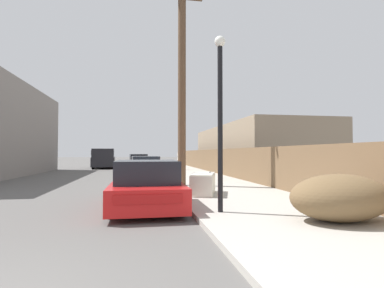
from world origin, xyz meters
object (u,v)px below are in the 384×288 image
Objects in this scene: utility_pole at (182,78)px; brush_pile at (340,198)px; car_parked_far at (138,162)px; pedestrian at (179,159)px; parked_sports_car_red at (146,186)px; car_parked_mid at (145,168)px; street_lamp at (220,108)px; pickup_truck at (104,159)px; discarded_fridge at (203,184)px.

brush_pile is (2.19, -7.29, -4.15)m from utility_pole.
car_parked_far is 2.72× the size of pedestrian.
parked_sports_car_red is 9.23m from car_parked_mid.
utility_pole reaches higher than street_lamp.
car_parked_mid is at bearing 106.70° from brush_pile.
pickup_truck reaches higher than car_parked_far.
utility_pole is 5.48× the size of pedestrian.
street_lamp is (1.68, -1.61, 1.99)m from parked_sports_car_red.
utility_pole is at bearing 69.77° from parked_sports_car_red.
street_lamp reaches higher than brush_pile.
car_parked_far is at bearing 100.43° from brush_pile.
parked_sports_car_red is 4.83m from brush_pile.
car_parked_far is at bearing 97.20° from utility_pole.
utility_pole reaches higher than discarded_fridge.
brush_pile is (3.66, -12.19, -0.02)m from car_parked_mid.
car_parked_far is at bearing 136.45° from pickup_truck.
car_parked_far reaches higher than car_parked_mid.
parked_sports_car_red reaches higher than discarded_fridge.
pedestrian reaches higher than car_parked_mid.
discarded_fridge is 0.87× the size of brush_pile.
pedestrian is (1.49, 11.78, -3.78)m from utility_pole.
utility_pole is at bearing 103.21° from pickup_truck.
pedestrian is at bearing 64.02° from car_parked_mid.
utility_pole reaches higher than pedestrian.
brush_pile is at bearing -32.43° from street_lamp.
car_parked_far is at bearing 114.67° from discarded_fridge.
discarded_fridge is 0.34× the size of pickup_truck.
brush_pile reaches higher than discarded_fridge.
car_parked_far is at bearing 95.31° from street_lamp.
street_lamp is (1.92, -20.69, 1.92)m from car_parked_far.
parked_sports_car_red is (-1.94, -1.46, 0.12)m from discarded_fridge.
utility_pole is at bearing 113.92° from discarded_fridge.
brush_pile is (7.37, -24.86, -0.34)m from pickup_truck.
street_lamp is at bearing -43.46° from parked_sports_car_red.
pickup_truck reaches higher than discarded_fridge.
utility_pole is 6.32m from street_lamp.
pickup_truck is (-3.31, 2.81, 0.29)m from car_parked_far.
utility_pole reaches higher than car_parked_mid.
car_parked_far is 2.16× the size of brush_pile.
utility_pole is 8.67m from brush_pile.
car_parked_far is 4.49m from pedestrian.
discarded_fridge is at bearing -86.96° from car_parked_far.
car_parked_far is (-2.18, 17.62, 0.19)m from discarded_fridge.
street_lamp reaches higher than car_parked_far.
discarded_fridge is 0.42× the size of parked_sports_car_red.
parked_sports_car_red is 19.08m from car_parked_far.
street_lamp is at bearing -88.70° from car_parked_far.
car_parked_mid is at bearing -91.69° from car_parked_far.
pickup_truck is 3.25× the size of pedestrian.
car_parked_far is at bearing 89.58° from car_parked_mid.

